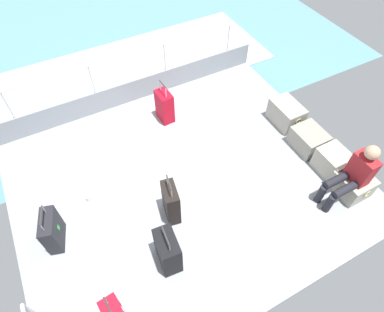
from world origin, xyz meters
TOP-DOWN VIEW (x-y plane):
  - ground_plane at (0.00, 0.00)m, footprint 4.40×5.20m
  - gunwale_port at (-2.17, 0.00)m, footprint 0.06×5.20m
  - railing_port at (-2.17, 0.00)m, footprint 0.04×4.20m
  - sea_wake at (-3.60, 0.00)m, footprint 12.00×12.00m
  - cargo_crate_0 at (-0.30, 2.19)m, footprint 0.64×0.41m
  - cargo_crate_1 at (0.35, 2.16)m, footprint 0.58×0.46m
  - cargo_crate_2 at (0.92, 2.16)m, footprint 0.54×0.42m
  - cargo_crate_3 at (1.37, 2.14)m, footprint 0.52×0.47m
  - passenger_seated at (1.37, 1.97)m, footprint 0.34×0.66m
  - suitcase_0 at (0.07, -2.04)m, footprint 0.47×0.30m
  - suitcase_2 at (0.45, -0.46)m, footprint 0.40×0.25m
  - suitcase_3 at (1.06, -0.80)m, footprint 0.44×0.29m
  - suitcase_4 at (-1.40, 0.30)m, footprint 0.35×0.24m
  - paper_cup at (-0.36, -1.47)m, footprint 0.08×0.08m

SIDE VIEW (x-z plane):
  - sea_wake at x=-3.60m, z-range -0.35..-0.33m
  - ground_plane at x=0.00m, z-range -0.06..0.00m
  - paper_cup at x=-0.36m, z-range 0.00..0.10m
  - cargo_crate_1 at x=0.35m, z-range 0.00..0.35m
  - cargo_crate_3 at x=1.37m, z-range 0.00..0.36m
  - cargo_crate_2 at x=0.92m, z-range 0.00..0.40m
  - cargo_crate_0 at x=-0.30m, z-range 0.00..0.41m
  - gunwale_port at x=-2.17m, z-range 0.00..0.45m
  - suitcase_0 at x=0.07m, z-range -0.07..0.63m
  - suitcase_4 at x=-1.40m, z-range -0.10..0.71m
  - suitcase_3 at x=1.06m, z-range -0.07..0.68m
  - suitcase_2 at x=0.45m, z-range -0.09..0.74m
  - passenger_seated at x=1.37m, z-range 0.02..1.08m
  - railing_port at x=-2.17m, z-range 0.27..1.29m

